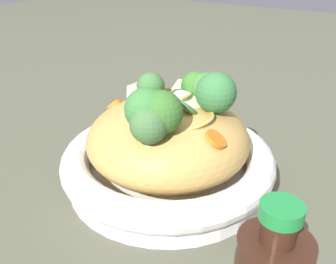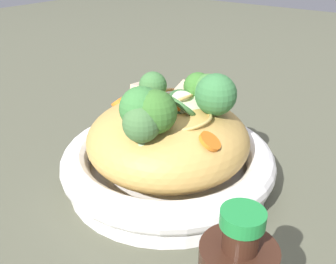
% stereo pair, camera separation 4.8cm
% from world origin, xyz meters
% --- Properties ---
extents(ground_plane, '(3.00, 3.00, 0.00)m').
position_xyz_m(ground_plane, '(0.00, 0.00, 0.00)').
color(ground_plane, '#4E4F3E').
extents(serving_bowl, '(0.28, 0.28, 0.05)m').
position_xyz_m(serving_bowl, '(0.00, 0.00, 0.03)').
color(serving_bowl, white).
rests_on(serving_bowl, ground_plane).
extents(noodle_heap, '(0.21, 0.21, 0.11)m').
position_xyz_m(noodle_heap, '(0.00, -0.00, 0.06)').
color(noodle_heap, tan).
rests_on(noodle_heap, serving_bowl).
extents(broccoli_florets, '(0.17, 0.13, 0.06)m').
position_xyz_m(broccoli_florets, '(-0.02, -0.02, 0.12)').
color(broccoli_florets, '#A1BE6F').
rests_on(broccoli_florets, serving_bowl).
extents(carrot_coins, '(0.09, 0.19, 0.04)m').
position_xyz_m(carrot_coins, '(-0.01, 0.00, 0.11)').
color(carrot_coins, orange).
rests_on(carrot_coins, serving_bowl).
extents(zucchini_slices, '(0.06, 0.05, 0.03)m').
position_xyz_m(zucchini_slices, '(0.00, -0.02, 0.11)').
color(zucchini_slices, beige).
rests_on(zucchini_slices, serving_bowl).
extents(chicken_chunks, '(0.07, 0.09, 0.03)m').
position_xyz_m(chicken_chunks, '(0.03, 0.02, 0.11)').
color(chicken_chunks, '#C8B193').
rests_on(chicken_chunks, serving_bowl).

